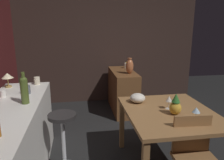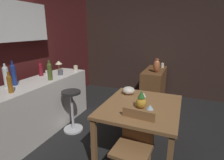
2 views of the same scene
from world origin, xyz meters
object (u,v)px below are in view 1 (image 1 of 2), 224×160
at_px(dining_table, 169,118).
at_px(sideboard_cabinet, 123,91).
at_px(wine_glass_left, 169,99).
at_px(pineapple_centerpiece, 175,106).
at_px(counter_lamp, 7,77).
at_px(wine_glass_right, 196,110).
at_px(cup_cream, 37,81).
at_px(pillar_candle_tall, 126,65).
at_px(cup_white, 3,93).
at_px(fruit_bowl, 138,98).
at_px(vase_copper, 130,66).
at_px(chair_near_window, 195,156).
at_px(bar_stool, 64,141).
at_px(wine_bottle_olive, 24,89).
at_px(cup_slate, 26,90).

height_order(dining_table, sideboard_cabinet, sideboard_cabinet).
height_order(wine_glass_left, pineapple_centerpiece, pineapple_centerpiece).
bearing_deg(counter_lamp, sideboard_cabinet, -57.04).
distance_m(dining_table, sideboard_cabinet, 1.94).
bearing_deg(wine_glass_right, cup_cream, 57.61).
height_order(pineapple_centerpiece, pillar_candle_tall, pineapple_centerpiece).
relative_size(wine_glass_left, cup_white, 1.51).
bearing_deg(cup_cream, fruit_bowl, -111.12).
bearing_deg(wine_glass_left, wine_glass_right, -155.40).
bearing_deg(vase_copper, counter_lamp, 116.22).
xyz_separation_m(sideboard_cabinet, chair_near_window, (-2.44, -0.20, 0.07)).
distance_m(sideboard_cabinet, bar_stool, 2.10).
bearing_deg(wine_bottle_olive, bar_stool, -81.58).
xyz_separation_m(bar_stool, pineapple_centerpiece, (-0.22, -1.24, 0.45)).
xyz_separation_m(sideboard_cabinet, cup_slate, (-1.51, 1.50, 0.54)).
relative_size(dining_table, cup_slate, 9.20).
bearing_deg(sideboard_cabinet, wine_glass_left, -175.11).
distance_m(wine_glass_left, wine_glass_right, 0.37).
height_order(cup_cream, cup_slate, cup_cream).
height_order(dining_table, wine_glass_right, wine_glass_right).
bearing_deg(wine_glass_right, chair_near_window, 155.36).
distance_m(dining_table, wine_glass_right, 0.37).
bearing_deg(wine_bottle_olive, cup_white, 48.48).
height_order(pineapple_centerpiece, fruit_bowl, pineapple_centerpiece).
xyz_separation_m(sideboard_cabinet, cup_cream, (-1.08, 1.45, 0.54)).
distance_m(dining_table, cup_slate, 1.73).
bearing_deg(wine_glass_right, counter_lamp, 64.17).
distance_m(pineapple_centerpiece, vase_copper, 1.78).
distance_m(wine_glass_left, counter_lamp, 2.09).
xyz_separation_m(cup_slate, cup_white, (-0.08, 0.25, -0.01)).
bearing_deg(wine_glass_right, pillar_candle_tall, 4.25).
relative_size(sideboard_cabinet, cup_white, 10.46).
xyz_separation_m(fruit_bowl, vase_copper, (1.34, -0.21, 0.16)).
bearing_deg(wine_glass_left, vase_copper, 3.14).
distance_m(bar_stool, cup_cream, 0.99).
relative_size(sideboard_cabinet, cup_cream, 9.57).
relative_size(wine_glass_right, fruit_bowl, 0.72).
xyz_separation_m(cup_cream, cup_white, (-0.51, 0.30, -0.01)).
xyz_separation_m(wine_bottle_olive, vase_copper, (1.61, -1.51, -0.10)).
relative_size(wine_glass_right, pineapple_centerpiece, 0.58).
xyz_separation_m(sideboard_cabinet, counter_lamp, (-1.17, 1.81, 0.64)).
bearing_deg(wine_glass_right, cup_slate, 69.18).
distance_m(chair_near_window, fruit_bowl, 0.98).
xyz_separation_m(wine_glass_right, cup_slate, (0.69, 1.82, 0.10)).
distance_m(bar_stool, pillar_candle_tall, 2.47).
xyz_separation_m(sideboard_cabinet, wine_glass_left, (-1.86, -0.16, 0.45)).
bearing_deg(cup_cream, sideboard_cabinet, -53.50).
distance_m(wine_bottle_olive, vase_copper, 2.21).
distance_m(counter_lamp, pillar_candle_tall, 2.44).
height_order(cup_slate, pillar_candle_tall, cup_slate).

